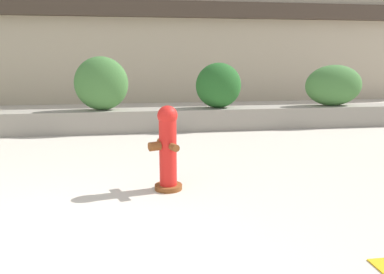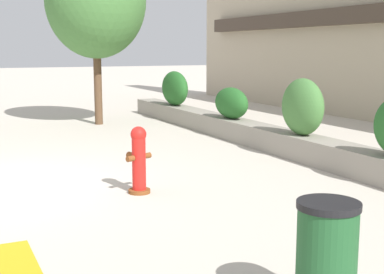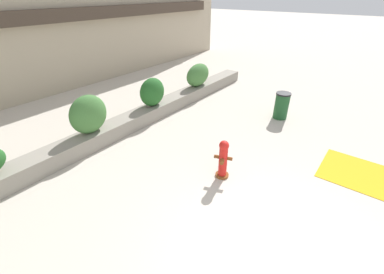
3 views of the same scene
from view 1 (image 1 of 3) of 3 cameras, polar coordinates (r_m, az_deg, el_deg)
planter_wall_low at (r=8.76m, az=-14.86°, el=2.33°), size 18.00×0.70×0.50m
hedge_bush_2 at (r=8.64m, az=-13.65°, el=7.92°), size 1.18×0.63×1.19m
hedge_bush_3 at (r=8.82m, az=4.06°, el=7.84°), size 1.07×0.67×1.05m
hedge_bush_4 at (r=9.85m, az=20.80°, el=7.36°), size 1.46×0.61×0.99m
fire_hydrant at (r=4.70m, az=-3.74°, el=-1.59°), size 0.48×0.47×1.08m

